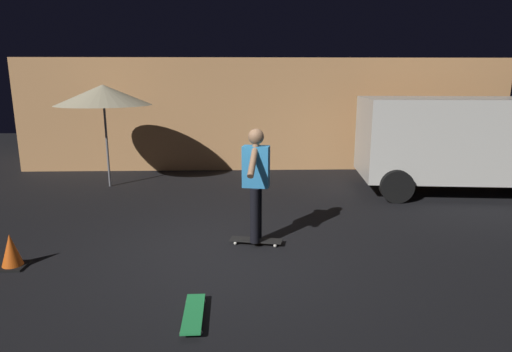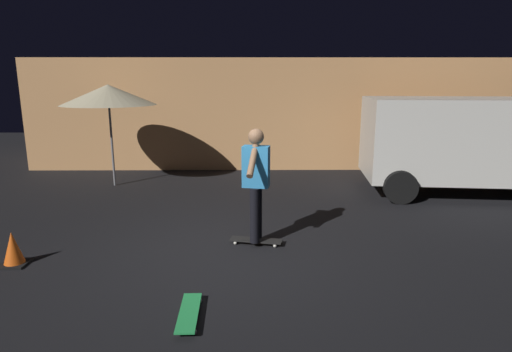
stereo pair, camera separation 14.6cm
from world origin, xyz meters
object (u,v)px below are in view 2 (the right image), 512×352
object	(u,v)px
parked_van	(477,140)
skateboard_spare	(189,313)
patio_umbrella	(108,95)
skateboard_ridden	(256,240)
skater	(256,177)
traffic_cone	(13,250)

from	to	relation	value
parked_van	skateboard_spare	distance (m)	7.47
patio_umbrella	skateboard_ridden	world-z (taller)	patio_umbrella
skateboard_ridden	skater	xyz separation A→B (m)	(0.00, 0.00, 0.98)
parked_van	skateboard_ridden	bearing A→B (deg)	-148.02
skateboard_spare	skater	bearing A→B (deg)	70.63
skateboard_spare	parked_van	bearing A→B (deg)	42.50
patio_umbrella	traffic_cone	size ratio (longest dim) A/B	5.00
patio_umbrella	skater	bearing A→B (deg)	-48.36
parked_van	traffic_cone	size ratio (longest dim) A/B	10.36
skateboard_spare	skater	xyz separation A→B (m)	(0.72, 2.04, 0.98)
skateboard_ridden	patio_umbrella	bearing A→B (deg)	131.64
skateboard_spare	traffic_cone	world-z (taller)	traffic_cone
traffic_cone	skater	bearing A→B (deg)	12.36
skateboard_ridden	traffic_cone	xyz separation A→B (m)	(-3.23, -0.71, 0.16)
skateboard_spare	traffic_cone	xyz separation A→B (m)	(-2.52, 1.33, 0.16)
skateboard_ridden	skateboard_spare	world-z (taller)	same
skater	skateboard_ridden	bearing A→B (deg)	180.00
traffic_cone	skateboard_spare	bearing A→B (deg)	-27.79
patio_umbrella	traffic_cone	world-z (taller)	patio_umbrella
parked_van	traffic_cone	bearing A→B (deg)	-155.30
patio_umbrella	skater	world-z (taller)	patio_umbrella
skateboard_ridden	skater	size ratio (longest dim) A/B	0.48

